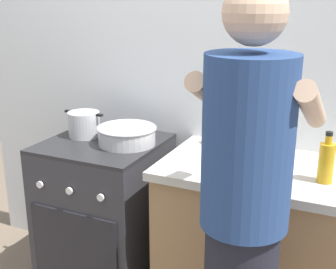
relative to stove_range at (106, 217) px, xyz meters
name	(u,v)px	position (x,y,z in m)	size (l,w,h in m)	color
back_wall	(223,74)	(0.55, 0.35, 0.80)	(3.20, 0.10, 2.50)	silver
countertop	(264,253)	(0.90, 0.00, 0.00)	(1.00, 0.60, 0.90)	#99724C
stove_range	(106,217)	(0.00, 0.00, 0.00)	(0.60, 0.62, 0.90)	#2D2D33
pot	(84,124)	(-0.14, 0.04, 0.52)	(0.24, 0.17, 0.14)	#B2B2B7
mixing_bowl	(127,134)	(0.14, 0.02, 0.50)	(0.31, 0.31, 0.10)	#B7B7BC
utensil_crock	(238,129)	(0.69, 0.20, 0.55)	(0.10, 0.10, 0.34)	silver
spice_bottle	(289,159)	(0.98, 0.01, 0.50)	(0.04, 0.04, 0.10)	silver
oil_bottle	(326,162)	(1.14, -0.07, 0.54)	(0.06, 0.06, 0.22)	gold
person	(243,233)	(0.93, -0.56, 0.41)	(0.41, 0.50, 1.70)	black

